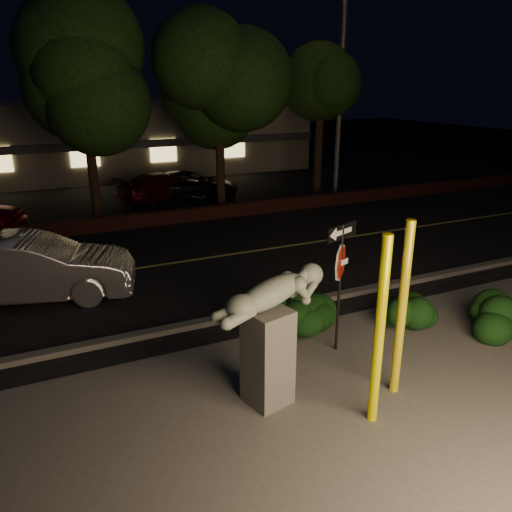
{
  "coord_description": "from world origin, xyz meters",
  "views": [
    {
      "loc": [
        -4.81,
        -6.47,
        5.02
      ],
      "look_at": [
        -0.69,
        2.42,
        1.6
      ],
      "focal_mm": 35.0,
      "sensor_mm": 36.0,
      "label": 1
    }
  ],
  "objects_px": {
    "yellow_pole_left": "(379,333)",
    "sculpture": "(270,326)",
    "yellow_pole_right": "(402,311)",
    "parked_car_dark": "(189,185)",
    "signpost": "(341,263)",
    "parked_car_darkred": "(164,187)",
    "streetlight": "(338,48)",
    "silver_sedan": "(31,268)"
  },
  "relations": [
    {
      "from": "yellow_pole_left",
      "to": "sculpture",
      "type": "xyz_separation_m",
      "value": [
        -1.24,
        1.13,
        -0.15
      ]
    },
    {
      "from": "yellow_pole_left",
      "to": "yellow_pole_right",
      "type": "xyz_separation_m",
      "value": [
        0.82,
        0.47,
        -0.0
      ]
    },
    {
      "from": "parked_car_dark",
      "to": "yellow_pole_right",
      "type": "bearing_deg",
      "value": -165.22
    },
    {
      "from": "signpost",
      "to": "parked_car_dark",
      "type": "height_order",
      "value": "signpost"
    },
    {
      "from": "yellow_pole_right",
      "to": "parked_car_darkred",
      "type": "relative_size",
      "value": 0.72
    },
    {
      "from": "yellow_pole_left",
      "to": "streetlight",
      "type": "relative_size",
      "value": 0.28
    },
    {
      "from": "yellow_pole_right",
      "to": "sculpture",
      "type": "relative_size",
      "value": 1.36
    },
    {
      "from": "silver_sedan",
      "to": "parked_car_darkred",
      "type": "distance_m",
      "value": 10.87
    },
    {
      "from": "yellow_pole_left",
      "to": "parked_car_darkred",
      "type": "relative_size",
      "value": 0.72
    },
    {
      "from": "yellow_pole_right",
      "to": "signpost",
      "type": "bearing_deg",
      "value": 94.65
    },
    {
      "from": "parked_car_darkred",
      "to": "yellow_pole_left",
      "type": "bearing_deg",
      "value": 158.1
    },
    {
      "from": "silver_sedan",
      "to": "parked_car_darkred",
      "type": "bearing_deg",
      "value": -16.9
    },
    {
      "from": "parked_car_darkred",
      "to": "streetlight",
      "type": "bearing_deg",
      "value": -125.27
    },
    {
      "from": "yellow_pole_left",
      "to": "parked_car_dark",
      "type": "relative_size",
      "value": 0.69
    },
    {
      "from": "streetlight",
      "to": "parked_car_darkred",
      "type": "xyz_separation_m",
      "value": [
        -7.34,
        2.28,
        -5.81
      ]
    },
    {
      "from": "silver_sedan",
      "to": "sculpture",
      "type": "bearing_deg",
      "value": -136.45
    },
    {
      "from": "yellow_pole_right",
      "to": "sculpture",
      "type": "height_order",
      "value": "yellow_pole_right"
    },
    {
      "from": "yellow_pole_left",
      "to": "yellow_pole_right",
      "type": "distance_m",
      "value": 0.95
    },
    {
      "from": "yellow_pole_right",
      "to": "streetlight",
      "type": "relative_size",
      "value": 0.28
    },
    {
      "from": "signpost",
      "to": "yellow_pole_right",
      "type": "bearing_deg",
      "value": -106.28
    },
    {
      "from": "signpost",
      "to": "sculpture",
      "type": "xyz_separation_m",
      "value": [
        -1.93,
        -0.93,
        -0.46
      ]
    },
    {
      "from": "yellow_pole_right",
      "to": "streetlight",
      "type": "bearing_deg",
      "value": 61.0
    },
    {
      "from": "yellow_pole_right",
      "to": "streetlight",
      "type": "distance_m",
      "value": 16.49
    },
    {
      "from": "sculpture",
      "to": "parked_car_dark",
      "type": "height_order",
      "value": "sculpture"
    },
    {
      "from": "yellow_pole_left",
      "to": "yellow_pole_right",
      "type": "bearing_deg",
      "value": 29.98
    },
    {
      "from": "signpost",
      "to": "silver_sedan",
      "type": "relative_size",
      "value": 0.54
    },
    {
      "from": "sculpture",
      "to": "parked_car_darkred",
      "type": "relative_size",
      "value": 0.53
    },
    {
      "from": "signpost",
      "to": "parked_car_dark",
      "type": "xyz_separation_m",
      "value": [
        1.51,
        14.28,
        -1.22
      ]
    },
    {
      "from": "signpost",
      "to": "silver_sedan",
      "type": "distance_m",
      "value": 7.5
    },
    {
      "from": "yellow_pole_right",
      "to": "streetlight",
      "type": "height_order",
      "value": "streetlight"
    },
    {
      "from": "signpost",
      "to": "streetlight",
      "type": "xyz_separation_m",
      "value": [
        7.76,
        12.18,
        4.58
      ]
    },
    {
      "from": "silver_sedan",
      "to": "streetlight",
      "type": "bearing_deg",
      "value": -47.08
    },
    {
      "from": "sculpture",
      "to": "streetlight",
      "type": "height_order",
      "value": "streetlight"
    },
    {
      "from": "yellow_pole_right",
      "to": "signpost",
      "type": "distance_m",
      "value": 1.62
    },
    {
      "from": "silver_sedan",
      "to": "parked_car_dark",
      "type": "distance_m",
      "value": 11.34
    },
    {
      "from": "yellow_pole_left",
      "to": "signpost",
      "type": "distance_m",
      "value": 2.2
    },
    {
      "from": "signpost",
      "to": "parked_car_darkred",
      "type": "distance_m",
      "value": 14.51
    },
    {
      "from": "yellow_pole_left",
      "to": "yellow_pole_right",
      "type": "relative_size",
      "value": 1.0
    },
    {
      "from": "yellow_pole_right",
      "to": "parked_car_dark",
      "type": "relative_size",
      "value": 0.68
    },
    {
      "from": "streetlight",
      "to": "parked_car_darkred",
      "type": "height_order",
      "value": "streetlight"
    },
    {
      "from": "signpost",
      "to": "streetlight",
      "type": "relative_size",
      "value": 0.24
    },
    {
      "from": "yellow_pole_right",
      "to": "signpost",
      "type": "xyz_separation_m",
      "value": [
        -0.13,
        1.59,
        0.31
      ]
    }
  ]
}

